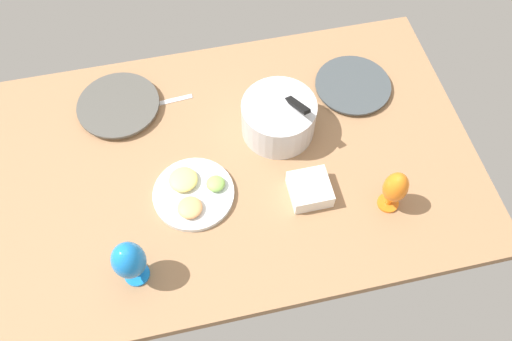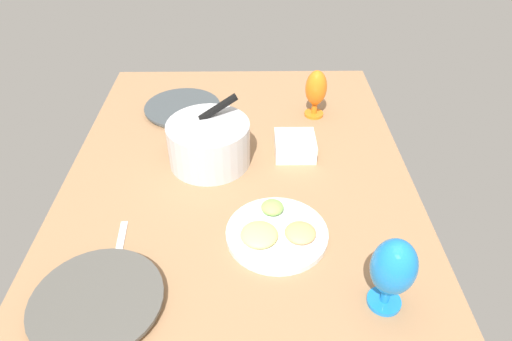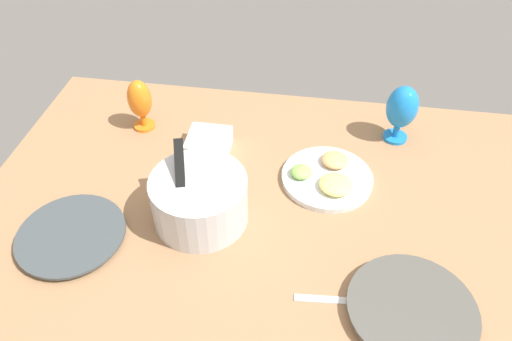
% 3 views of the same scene
% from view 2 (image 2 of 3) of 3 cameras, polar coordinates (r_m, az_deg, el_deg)
% --- Properties ---
extents(ground_plane, '(1.60, 1.04, 0.04)m').
position_cam_2_polar(ground_plane, '(1.31, -2.28, -3.62)').
color(ground_plane, '#99704C').
extents(dinner_plate_left, '(0.29, 0.29, 0.03)m').
position_cam_2_polar(dinner_plate_left, '(1.09, -19.44, -15.44)').
color(dinner_plate_left, silver).
rests_on(dinner_plate_left, ground_plane).
extents(dinner_plate_right, '(0.28, 0.28, 0.02)m').
position_cam_2_polar(dinner_plate_right, '(1.70, -9.27, 7.79)').
color(dinner_plate_right, silver).
rests_on(dinner_plate_right, ground_plane).
extents(mixing_bowl, '(0.25, 0.25, 0.20)m').
position_cam_2_polar(mixing_bowl, '(1.39, -5.98, 3.64)').
color(mixing_bowl, silver).
rests_on(mixing_bowl, ground_plane).
extents(fruit_platter, '(0.26, 0.26, 0.05)m').
position_cam_2_polar(fruit_platter, '(1.17, 2.58, -7.80)').
color(fruit_platter, silver).
rests_on(fruit_platter, ground_plane).
extents(hurricane_glass_blue, '(0.10, 0.10, 0.19)m').
position_cam_2_polar(hurricane_glass_blue, '(1.00, 16.96, -11.81)').
color(hurricane_glass_blue, blue).
rests_on(hurricane_glass_blue, ground_plane).
extents(hurricane_glass_orange, '(0.08, 0.08, 0.17)m').
position_cam_2_polar(hurricane_glass_orange, '(1.62, 7.60, 10.09)').
color(hurricane_glass_orange, orange).
rests_on(hurricane_glass_orange, ground_plane).
extents(square_bowl_white, '(0.13, 0.13, 0.06)m').
position_cam_2_polar(square_bowl_white, '(1.44, 4.96, 3.25)').
color(square_bowl_white, white).
rests_on(square_bowl_white, ground_plane).
extents(fork_by_left_plate, '(0.18, 0.03, 0.01)m').
position_cam_2_polar(fork_by_left_plate, '(1.20, -16.88, -9.17)').
color(fork_by_left_plate, silver).
rests_on(fork_by_left_plate, ground_plane).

